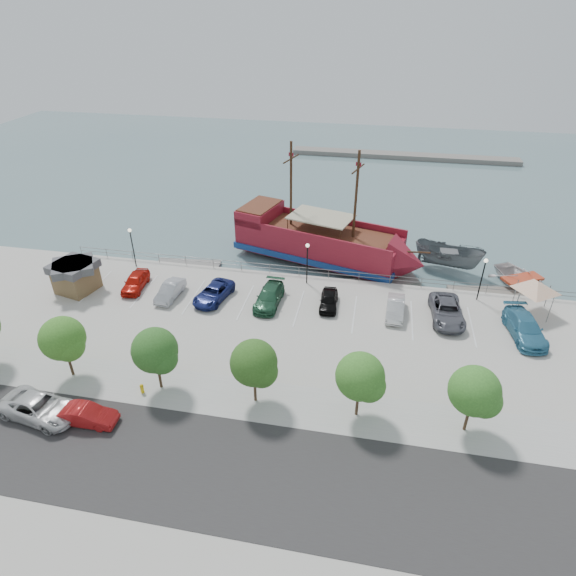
# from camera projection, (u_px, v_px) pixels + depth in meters

# --- Properties ---
(ground) EXTENTS (160.00, 160.00, 0.00)m
(ground) POSITION_uv_depth(u_px,v_px,m) (295.00, 330.00, 42.32)
(ground) COLOR slate
(land_slab) EXTENTS (100.00, 58.00, 1.20)m
(land_slab) POSITION_uv_depth(u_px,v_px,m) (222.00, 564.00, 24.52)
(land_slab) COLOR #B2ACA2
(land_slab) RESTS_ON ground
(street) EXTENTS (100.00, 8.00, 0.04)m
(street) POSITION_uv_depth(u_px,v_px,m) (247.00, 474.00, 28.39)
(street) COLOR #2E2C2C
(street) RESTS_ON land_slab
(sidewalk) EXTENTS (100.00, 4.00, 0.05)m
(sidewalk) POSITION_uv_depth(u_px,v_px,m) (269.00, 402.00, 33.41)
(sidewalk) COLOR #A3A3A1
(sidewalk) RESTS_ON land_slab
(seawall_railing) EXTENTS (50.00, 0.06, 1.00)m
(seawall_railing) POSITION_uv_depth(u_px,v_px,m) (309.00, 272.00, 48.06)
(seawall_railing) COLOR slate
(seawall_railing) RESTS_ON land_slab
(far_shore) EXTENTS (40.00, 3.00, 0.80)m
(far_shore) POSITION_uv_depth(u_px,v_px,m) (403.00, 156.00, 86.58)
(far_shore) COLOR slate
(far_shore) RESTS_ON ground
(pirate_ship) EXTENTS (21.38, 11.10, 13.24)m
(pirate_ship) POSITION_uv_depth(u_px,v_px,m) (331.00, 245.00, 51.69)
(pirate_ship) COLOR maroon
(pirate_ship) RESTS_ON ground
(patrol_boat) EXTENTS (7.72, 4.88, 2.80)m
(patrol_boat) POSITION_uv_depth(u_px,v_px,m) (448.00, 258.00, 50.80)
(patrol_boat) COLOR slate
(patrol_boat) RESTS_ON ground
(speedboat) EXTENTS (7.19, 7.93, 1.35)m
(speedboat) POSITION_uv_depth(u_px,v_px,m) (521.00, 282.00, 48.01)
(speedboat) COLOR silver
(speedboat) RESTS_ON ground
(dock_west) EXTENTS (7.04, 2.58, 0.39)m
(dock_west) POSITION_uv_depth(u_px,v_px,m) (188.00, 265.00, 52.09)
(dock_west) COLOR slate
(dock_west) RESTS_ON ground
(dock_mid) EXTENTS (8.08, 5.07, 0.45)m
(dock_mid) POSITION_uv_depth(u_px,v_px,m) (380.00, 283.00, 48.76)
(dock_mid) COLOR slate
(dock_mid) RESTS_ON ground
(dock_east) EXTENTS (7.41, 2.96, 0.41)m
(dock_east) POSITION_uv_depth(u_px,v_px,m) (486.00, 293.00, 47.11)
(dock_east) COLOR slate
(dock_east) RESTS_ON ground
(shed) EXTENTS (4.30, 4.30, 2.93)m
(shed) POSITION_uv_depth(u_px,v_px,m) (75.00, 276.00, 45.34)
(shed) COLOR brown
(shed) RESTS_ON land_slab
(canopy_tent) EXTENTS (4.97, 4.97, 3.56)m
(canopy_tent) POSITION_uv_depth(u_px,v_px,m) (538.00, 281.00, 41.43)
(canopy_tent) COLOR slate
(canopy_tent) RESTS_ON land_slab
(street_van) EXTENTS (5.87, 3.40, 1.54)m
(street_van) POSITION_uv_depth(u_px,v_px,m) (39.00, 407.00, 31.95)
(street_van) COLOR silver
(street_van) RESTS_ON street
(street_sedan) EXTENTS (4.08, 1.53, 1.33)m
(street_sedan) POSITION_uv_depth(u_px,v_px,m) (86.00, 415.00, 31.50)
(street_sedan) COLOR #B01819
(street_sedan) RESTS_ON street
(fire_hydrant) EXTENTS (0.27, 0.27, 0.79)m
(fire_hydrant) POSITION_uv_depth(u_px,v_px,m) (142.00, 388.00, 33.99)
(fire_hydrant) COLOR gold
(fire_hydrant) RESTS_ON sidewalk
(lamp_post_left) EXTENTS (0.36, 0.36, 4.28)m
(lamp_post_left) POSITION_uv_depth(u_px,v_px,m) (132.00, 241.00, 48.62)
(lamp_post_left) COLOR black
(lamp_post_left) RESTS_ON land_slab
(lamp_post_mid) EXTENTS (0.36, 0.36, 4.28)m
(lamp_post_mid) POSITION_uv_depth(u_px,v_px,m) (307.00, 256.00, 45.71)
(lamp_post_mid) COLOR black
(lamp_post_mid) RESTS_ON land_slab
(lamp_post_right) EXTENTS (0.36, 0.36, 4.28)m
(lamp_post_right) POSITION_uv_depth(u_px,v_px,m) (483.00, 272.00, 43.13)
(lamp_post_right) COLOR black
(lamp_post_right) RESTS_ON land_slab
(tree_b) EXTENTS (3.30, 3.20, 5.00)m
(tree_b) POSITION_uv_depth(u_px,v_px,m) (64.00, 340.00, 34.04)
(tree_b) COLOR #473321
(tree_b) RESTS_ON sidewalk
(tree_c) EXTENTS (3.30, 3.20, 5.00)m
(tree_c) POSITION_uv_depth(u_px,v_px,m) (157.00, 352.00, 32.91)
(tree_c) COLOR #473321
(tree_c) RESTS_ON sidewalk
(tree_d) EXTENTS (3.30, 3.20, 5.00)m
(tree_d) POSITION_uv_depth(u_px,v_px,m) (256.00, 365.00, 31.78)
(tree_d) COLOR #473321
(tree_d) RESTS_ON sidewalk
(tree_e) EXTENTS (3.30, 3.20, 5.00)m
(tree_e) POSITION_uv_depth(u_px,v_px,m) (362.00, 379.00, 30.65)
(tree_e) COLOR #473321
(tree_e) RESTS_ON sidewalk
(tree_f) EXTENTS (3.30, 3.20, 5.00)m
(tree_f) POSITION_uv_depth(u_px,v_px,m) (477.00, 393.00, 29.52)
(tree_f) COLOR #473321
(tree_f) RESTS_ON sidewalk
(parked_car_a) EXTENTS (2.16, 4.47, 1.47)m
(parked_car_a) POSITION_uv_depth(u_px,v_px,m) (135.00, 281.00, 46.05)
(parked_car_a) COLOR #BC140A
(parked_car_a) RESTS_ON land_slab
(parked_car_b) EXTENTS (1.68, 4.22, 1.36)m
(parked_car_b) POSITION_uv_depth(u_px,v_px,m) (170.00, 291.00, 44.72)
(parked_car_b) COLOR #A6A8AE
(parked_car_b) RESTS_ON land_slab
(parked_car_c) EXTENTS (3.22, 5.28, 1.37)m
(parked_car_c) POSITION_uv_depth(u_px,v_px,m) (214.00, 293.00, 44.36)
(parked_car_c) COLOR navy
(parked_car_c) RESTS_ON land_slab
(parked_car_d) EXTENTS (2.27, 5.19, 1.48)m
(parked_car_d) POSITION_uv_depth(u_px,v_px,m) (269.00, 297.00, 43.71)
(parked_car_d) COLOR #225135
(parked_car_d) RESTS_ON land_slab
(parked_car_e) EXTENTS (1.73, 3.97, 1.33)m
(parked_car_e) POSITION_uv_depth(u_px,v_px,m) (329.00, 300.00, 43.36)
(parked_car_e) COLOR black
(parked_car_e) RESTS_ON land_slab
(parked_car_f) EXTENTS (1.66, 4.31, 1.40)m
(parked_car_f) POSITION_uv_depth(u_px,v_px,m) (395.00, 308.00, 42.21)
(parked_car_f) COLOR silver
(parked_car_f) RESTS_ON land_slab
(parked_car_g) EXTENTS (2.91, 5.78, 1.57)m
(parked_car_g) POSITION_uv_depth(u_px,v_px,m) (447.00, 311.00, 41.63)
(parked_car_g) COLOR #5A5B65
(parked_car_g) RESTS_ON land_slab
(parked_car_h) EXTENTS (3.13, 5.99, 1.66)m
(parked_car_h) POSITION_uv_depth(u_px,v_px,m) (525.00, 328.00, 39.50)
(parked_car_h) COLOR teal
(parked_car_h) RESTS_ON land_slab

